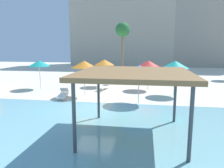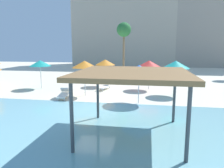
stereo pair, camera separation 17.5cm
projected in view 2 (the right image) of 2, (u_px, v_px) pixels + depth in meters
ground_plane at (94, 109)px, 13.56m from camera, size 80.00×80.00×0.00m
lagoon_water at (61, 146)px, 8.46m from camera, size 44.00×13.50×0.04m
shade_pavilion at (132, 75)px, 9.07m from camera, size 4.71×4.71×2.86m
beach_umbrella_orange_0 at (105, 62)px, 21.22m from camera, size 2.00×2.00×2.68m
beach_umbrella_teal_3 at (176, 65)px, 17.06m from camera, size 2.19×2.19×2.81m
beach_umbrella_red_4 at (149, 64)px, 19.47m from camera, size 2.14×2.14×2.69m
beach_umbrella_orange_5 at (85, 64)px, 16.84m from camera, size 2.02×2.02×2.83m
beach_umbrella_blue_6 at (139, 70)px, 14.56m from camera, size 2.41×2.41×2.68m
beach_umbrella_teal_7 at (40, 63)px, 19.99m from camera, size 2.00×2.00×2.67m
lounge_chair_2 at (63, 94)px, 16.41m from camera, size 0.95×1.98×0.74m
lounge_chair_3 at (105, 86)px, 19.84m from camera, size 1.03×1.98×0.74m
palm_tree_0 at (124, 31)px, 28.08m from camera, size 1.90×1.90×7.10m
hotel_block_0 at (124, 21)px, 45.96m from camera, size 20.92×8.36×18.80m
hotel_block_1 at (207, 15)px, 44.26m from camera, size 20.08×11.06×21.04m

